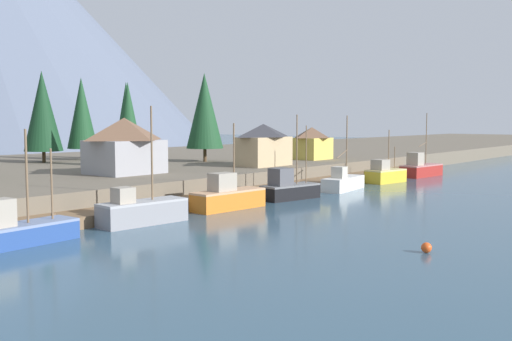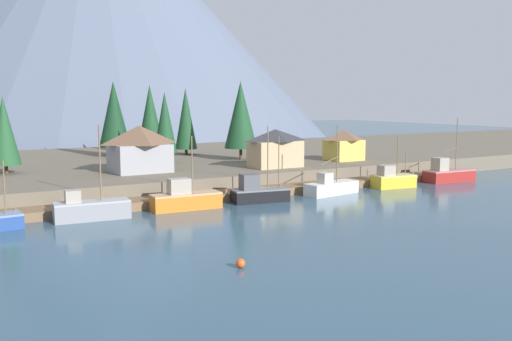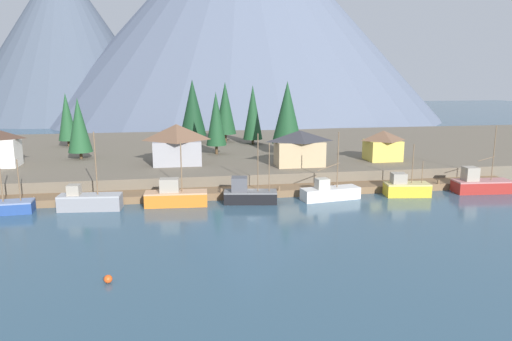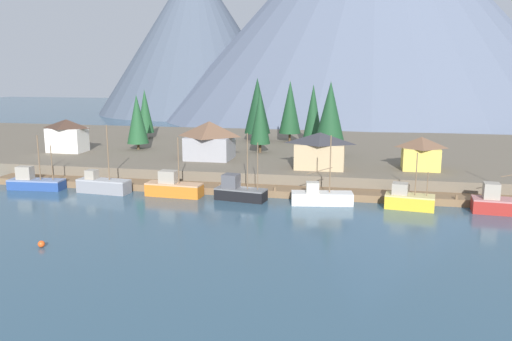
# 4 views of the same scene
# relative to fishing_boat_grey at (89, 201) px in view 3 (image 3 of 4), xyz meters

# --- Properties ---
(ground_plane) EXTENTS (400.00, 400.00, 1.00)m
(ground_plane) POSITION_rel_fishing_boat_grey_xyz_m (20.95, 21.69, -1.63)
(ground_plane) COLOR #335166
(dock) EXTENTS (80.00, 4.00, 1.60)m
(dock) POSITION_rel_fishing_boat_grey_xyz_m (20.95, 3.68, -0.63)
(dock) COLOR brown
(dock) RESTS_ON ground_plane
(shoreline_bank) EXTENTS (400.00, 56.00, 2.50)m
(shoreline_bank) POSITION_rel_fishing_boat_grey_xyz_m (20.95, 33.69, 0.12)
(shoreline_bank) COLOR #665B4C
(shoreline_bank) RESTS_ON ground_plane
(mountain_west_peak) EXTENTS (77.64, 77.64, 59.59)m
(mountain_west_peak) POSITION_rel_fishing_boat_grey_xyz_m (-28.98, 135.82, 28.67)
(mountain_west_peak) COLOR #475160
(mountain_west_peak) RESTS_ON ground_plane
(mountain_central_peak) EXTENTS (154.20, 154.20, 83.85)m
(mountain_central_peak) POSITION_rel_fishing_boat_grey_xyz_m (39.03, 135.19, 40.79)
(mountain_central_peak) COLOR slate
(mountain_central_peak) RESTS_ON ground_plane
(fishing_boat_grey) EXTENTS (7.89, 3.16, 9.90)m
(fishing_boat_grey) POSITION_rel_fishing_boat_grey_xyz_m (0.00, 0.00, 0.00)
(fishing_boat_grey) COLOR gray
(fishing_boat_grey) RESTS_ON ground_plane
(fishing_boat_orange) EXTENTS (8.16, 3.00, 8.40)m
(fishing_boat_orange) POSITION_rel_fishing_boat_grey_xyz_m (10.73, 0.08, 0.11)
(fishing_boat_orange) COLOR #CC6B1E
(fishing_boat_orange) RESTS_ON ground_plane
(fishing_boat_black) EXTENTS (7.29, 3.62, 9.29)m
(fishing_boat_black) POSITION_rel_fishing_boat_grey_xyz_m (20.30, -0.21, 0.09)
(fishing_boat_black) COLOR black
(fishing_boat_black) RESTS_ON ground_plane
(fishing_boat_white) EXTENTS (8.34, 3.65, 9.25)m
(fishing_boat_white) POSITION_rel_fishing_boat_grey_xyz_m (31.55, -0.29, -0.15)
(fishing_boat_white) COLOR silver
(fishing_boat_white) RESTS_ON ground_plane
(fishing_boat_yellow) EXTENTS (6.44, 3.57, 7.32)m
(fishing_boat_yellow) POSITION_rel_fishing_boat_grey_xyz_m (42.73, -0.22, 0.04)
(fishing_boat_yellow) COLOR gold
(fishing_boat_yellow) RESTS_ON ground_plane
(fishing_boat_red) EXTENTS (8.39, 3.55, 9.74)m
(fishing_boat_red) POSITION_rel_fishing_boat_grey_xyz_m (54.33, -0.21, 0.06)
(fishing_boat_red) COLOR maroon
(fishing_boat_red) RESTS_ON ground_plane
(house_tan) EXTENTS (7.87, 4.45, 5.67)m
(house_tan) POSITION_rel_fishing_boat_grey_xyz_m (30.35, 11.48, 4.26)
(house_tan) COLOR tan
(house_tan) RESTS_ON shoreline_bank
(house_grey) EXTENTS (7.93, 6.78, 6.46)m
(house_grey) POSITION_rel_fishing_boat_grey_xyz_m (11.25, 16.66, 4.68)
(house_grey) COLOR gray
(house_grey) RESTS_ON shoreline_bank
(house_yellow) EXTENTS (5.73, 4.76, 5.04)m
(house_yellow) POSITION_rel_fishing_boat_grey_xyz_m (45.53, 14.01, 3.95)
(house_yellow) COLOR gold
(house_yellow) RESTS_ON shoreline_bank
(conifer_near_left) EXTENTS (4.58, 4.58, 12.73)m
(conifer_near_left) POSITION_rel_fishing_boat_grey_xyz_m (21.74, 40.63, 8.61)
(conifer_near_left) COLOR #4C3823
(conifer_near_left) RESTS_ON shoreline_bank
(conifer_near_right) EXTENTS (4.00, 4.00, 12.14)m
(conifer_near_right) POSITION_rel_fishing_boat_grey_xyz_m (26.96, 36.37, 7.96)
(conifer_near_right) COLOR #4C3823
(conifer_near_right) RESTS_ON shoreline_bank
(conifer_mid_left) EXTENTS (3.67, 3.67, 10.71)m
(conifer_mid_left) POSITION_rel_fishing_boat_grey_xyz_m (-10.21, 39.66, 7.33)
(conifer_mid_left) COLOR #4C3823
(conifer_mid_left) RESTS_ON shoreline_bank
(conifer_mid_right) EXTENTS (3.69, 3.69, 11.24)m
(conifer_mid_right) POSITION_rel_fishing_boat_grey_xyz_m (18.38, 25.00, 7.81)
(conifer_mid_right) COLOR #4C3823
(conifer_mid_right) RESTS_ON shoreline_bank
(conifer_back_left) EXTENTS (4.05, 4.05, 10.44)m
(conifer_back_left) POSITION_rel_fishing_boat_grey_xyz_m (-5.07, 23.96, 7.19)
(conifer_back_left) COLOR #4C3823
(conifer_back_left) RESTS_ON shoreline_bank
(conifer_back_right) EXTENTS (5.50, 5.50, 13.27)m
(conifer_back_right) POSITION_rel_fishing_boat_grey_xyz_m (14.87, 40.18, 8.83)
(conifer_back_right) COLOR #4C3823
(conifer_back_right) RESTS_ON shoreline_bank
(conifer_centre) EXTENTS (5.47, 5.47, 13.09)m
(conifer_centre) POSITION_rel_fishing_boat_grey_xyz_m (31.10, 23.29, 8.90)
(conifer_centre) COLOR #4C3823
(conifer_centre) RESTS_ON shoreline_bank
(channel_buoy) EXTENTS (0.70, 0.70, 0.70)m
(channel_buoy) POSITION_rel_fishing_boat_grey_xyz_m (5.11, -22.86, -0.78)
(channel_buoy) COLOR #E04C19
(channel_buoy) RESTS_ON ground_plane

